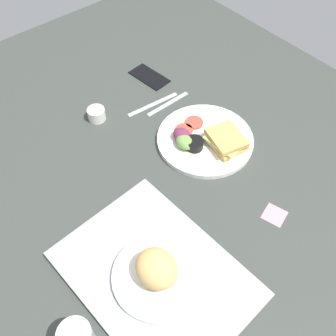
# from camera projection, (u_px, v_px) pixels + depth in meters

# --- Properties ---
(ground_plane) EXTENTS (1.90, 1.50, 0.03)m
(ground_plane) POSITION_uv_depth(u_px,v_px,m) (180.00, 179.00, 1.12)
(ground_plane) COLOR #383D38
(serving_tray) EXTENTS (0.47, 0.35, 0.02)m
(serving_tray) POSITION_uv_depth(u_px,v_px,m) (155.00, 274.00, 0.92)
(serving_tray) COLOR #9EA0A3
(serving_tray) RESTS_ON ground_plane
(bread_plate_near) EXTENTS (0.22, 0.22, 0.09)m
(bread_plate_near) POSITION_uv_depth(u_px,v_px,m) (158.00, 272.00, 0.88)
(bread_plate_near) COLOR white
(bread_plate_near) RESTS_ON serving_tray
(plate_with_salad) EXTENTS (0.29, 0.29, 0.05)m
(plate_with_salad) POSITION_uv_depth(u_px,v_px,m) (206.00, 139.00, 1.17)
(plate_with_salad) COLOR white
(plate_with_salad) RESTS_ON ground_plane
(espresso_cup) EXTENTS (0.06, 0.06, 0.04)m
(espresso_cup) POSITION_uv_depth(u_px,v_px,m) (97.00, 114.00, 1.24)
(espresso_cup) COLOR silver
(espresso_cup) RESTS_ON ground_plane
(fork) EXTENTS (0.01, 0.17, 0.01)m
(fork) POSITION_uv_depth(u_px,v_px,m) (168.00, 104.00, 1.29)
(fork) COLOR #B7B7BC
(fork) RESTS_ON ground_plane
(knife) EXTENTS (0.03, 0.19, 0.01)m
(knife) POSITION_uv_depth(u_px,v_px,m) (153.00, 104.00, 1.29)
(knife) COLOR #B7B7BC
(knife) RESTS_ON ground_plane
(cell_phone) EXTENTS (0.15, 0.09, 0.01)m
(cell_phone) POSITION_uv_depth(u_px,v_px,m) (149.00, 76.00, 1.38)
(cell_phone) COLOR black
(cell_phone) RESTS_ON ground_plane
(sticky_note) EXTENTS (0.07, 0.07, 0.00)m
(sticky_note) POSITION_uv_depth(u_px,v_px,m) (274.00, 215.00, 1.03)
(sticky_note) COLOR pink
(sticky_note) RESTS_ON ground_plane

